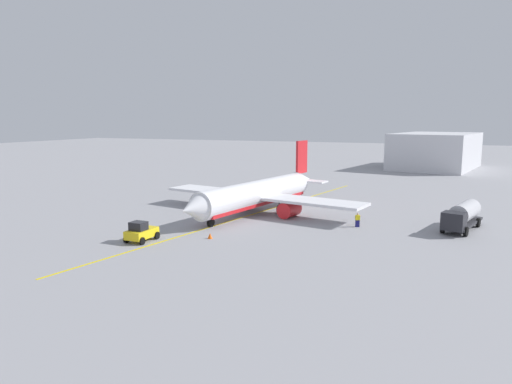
{
  "coord_description": "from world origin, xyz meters",
  "views": [
    {
      "loc": [
        58.81,
        23.96,
        12.99
      ],
      "look_at": [
        0.0,
        0.0,
        3.0
      ],
      "focal_mm": 32.67,
      "sensor_mm": 36.0,
      "label": 1
    }
  ],
  "objects_px": {
    "fuel_tanker": "(462,215)",
    "pushback_tug": "(141,232)",
    "airplane": "(258,194)",
    "safety_cone_nose": "(210,236)",
    "refueling_worker": "(358,220)"
  },
  "relations": [
    {
      "from": "fuel_tanker",
      "to": "pushback_tug",
      "type": "relative_size",
      "value": 2.69
    },
    {
      "from": "airplane",
      "to": "safety_cone_nose",
      "type": "bearing_deg",
      "value": 1.66
    },
    {
      "from": "fuel_tanker",
      "to": "safety_cone_nose",
      "type": "height_order",
      "value": "fuel_tanker"
    },
    {
      "from": "refueling_worker",
      "to": "fuel_tanker",
      "type": "bearing_deg",
      "value": 105.66
    },
    {
      "from": "safety_cone_nose",
      "to": "refueling_worker",
      "type": "bearing_deg",
      "value": 130.04
    },
    {
      "from": "fuel_tanker",
      "to": "pushback_tug",
      "type": "height_order",
      "value": "fuel_tanker"
    },
    {
      "from": "airplane",
      "to": "safety_cone_nose",
      "type": "height_order",
      "value": "airplane"
    },
    {
      "from": "airplane",
      "to": "fuel_tanker",
      "type": "distance_m",
      "value": 26.16
    },
    {
      "from": "pushback_tug",
      "to": "safety_cone_nose",
      "type": "height_order",
      "value": "pushback_tug"
    },
    {
      "from": "refueling_worker",
      "to": "safety_cone_nose",
      "type": "xyz_separation_m",
      "value": [
        11.76,
        -13.99,
        -0.52
      ]
    },
    {
      "from": "pushback_tug",
      "to": "safety_cone_nose",
      "type": "xyz_separation_m",
      "value": [
        -3.76,
        6.34,
        -0.7
      ]
    },
    {
      "from": "airplane",
      "to": "fuel_tanker",
      "type": "relative_size",
      "value": 3.17
    },
    {
      "from": "refueling_worker",
      "to": "safety_cone_nose",
      "type": "distance_m",
      "value": 18.28
    },
    {
      "from": "airplane",
      "to": "pushback_tug",
      "type": "xyz_separation_m",
      "value": [
        18.97,
        -5.9,
        -1.59
      ]
    },
    {
      "from": "refueling_worker",
      "to": "safety_cone_nose",
      "type": "height_order",
      "value": "refueling_worker"
    }
  ]
}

